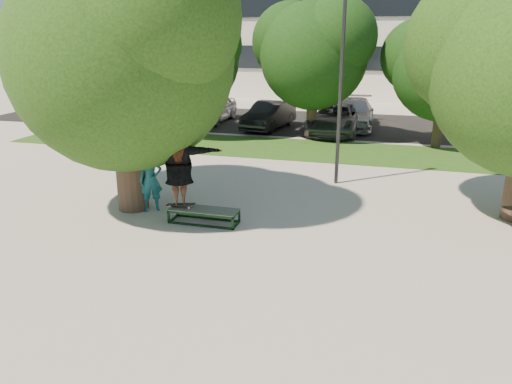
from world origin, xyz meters
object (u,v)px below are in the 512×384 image
(grind_box, at_px, (204,216))
(tree_left, at_px, (120,45))
(bystander, at_px, (151,180))
(car_silver_b, at_px, (353,113))
(lamppost, at_px, (341,86))
(car_silver_a, at_px, (212,108))
(car_grey, at_px, (336,119))
(car_dark, at_px, (269,115))

(grind_box, bearing_deg, tree_left, 165.94)
(bystander, relative_size, car_silver_b, 0.35)
(lamppost, bearing_deg, car_silver_a, 128.78)
(tree_left, xyz_separation_m, grind_box, (2.40, -0.60, -4.23))
(tree_left, xyz_separation_m, car_grey, (4.23, 12.41, -3.72))
(tree_left, bearing_deg, car_silver_a, 101.05)
(car_silver_a, xyz_separation_m, car_silver_b, (7.63, 0.29, -0.01))
(grind_box, height_order, car_silver_b, car_silver_b)
(lamppost, relative_size, car_dark, 1.46)
(bystander, xyz_separation_m, car_silver_b, (4.26, 14.24, -0.15))
(tree_left, xyz_separation_m, car_silver_b, (4.92, 14.16, -3.69))
(bystander, height_order, car_dark, bystander)
(bystander, relative_size, car_grey, 0.35)
(car_grey, bearing_deg, lamppost, -80.52)
(grind_box, distance_m, car_dark, 13.34)
(car_grey, bearing_deg, grind_box, -95.63)
(bystander, bearing_deg, car_grey, 37.44)
(tree_left, height_order, car_silver_b, tree_left)
(lamppost, relative_size, grind_box, 3.39)
(car_dark, distance_m, car_grey, 3.42)
(lamppost, distance_m, bystander, 6.52)
(tree_left, relative_size, car_grey, 1.41)
(grind_box, bearing_deg, lamppost, 57.35)
(car_dark, bearing_deg, car_silver_b, 29.41)
(tree_left, height_order, grind_box, tree_left)
(bystander, distance_m, car_grey, 12.99)
(grind_box, distance_m, car_silver_a, 15.35)
(tree_left, bearing_deg, lamppost, 36.42)
(lamppost, bearing_deg, car_grey, 97.11)
(tree_left, distance_m, car_silver_a, 14.59)
(car_dark, height_order, car_grey, car_grey)
(grind_box, bearing_deg, car_dark, 96.83)
(bystander, height_order, car_silver_b, bystander)
(tree_left, relative_size, bystander, 4.03)
(car_grey, bearing_deg, tree_left, -106.47)
(tree_left, xyz_separation_m, bystander, (0.66, -0.09, -3.54))
(car_silver_a, bearing_deg, bystander, -75.60)
(bystander, bearing_deg, car_silver_a, 66.97)
(lamppost, distance_m, car_silver_a, 13.00)
(bystander, height_order, car_silver_a, bystander)
(tree_left, height_order, bystander, tree_left)
(tree_left, xyz_separation_m, car_dark, (0.82, 12.63, -3.73))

